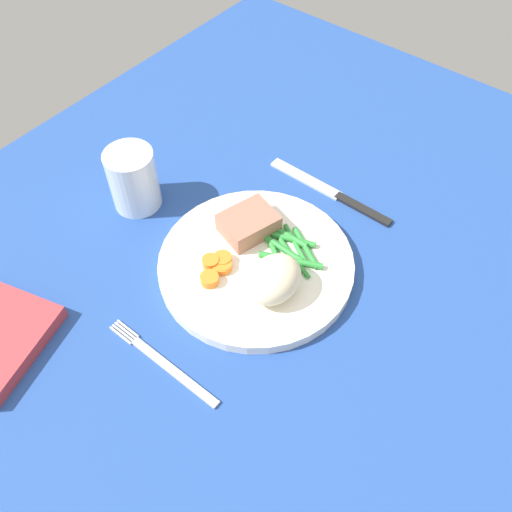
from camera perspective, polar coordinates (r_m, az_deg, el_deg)
dining_table at (r=72.49cm, az=-2.08°, el=-2.70°), size 120.00×90.00×2.00cm
dinner_plate at (r=71.89cm, az=0.00°, el=-0.88°), size 25.44×25.44×1.60cm
meat_portion at (r=73.46cm, az=-0.77°, el=3.38°), size 8.36×7.37×2.82cm
mashed_potatoes at (r=66.61cm, az=1.85°, el=-2.42°), size 7.67×6.06×4.75cm
carrot_slices at (r=70.19cm, az=-4.12°, el=-1.09°), size 5.41×4.01×1.24cm
green_beans at (r=72.22cm, az=3.48°, el=0.86°), size 7.15×10.32×0.89cm
fork at (r=65.89cm, az=-9.55°, el=-10.86°), size 1.44×16.60×0.40cm
knife at (r=82.00cm, az=7.89°, el=6.46°), size 1.70×20.50×0.64cm
water_glass at (r=79.37cm, az=-12.49°, el=7.41°), size 6.82×6.82×9.03cm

